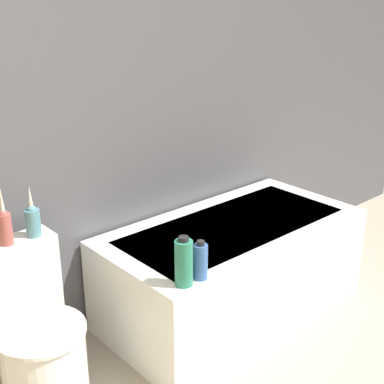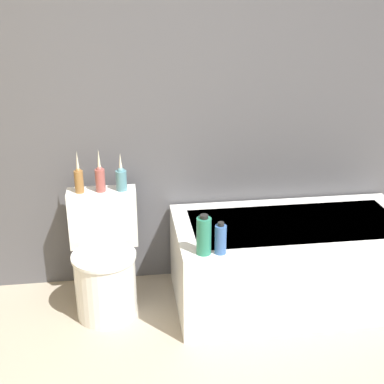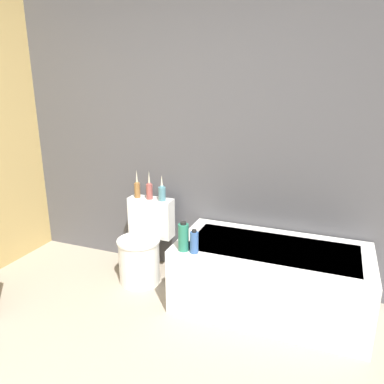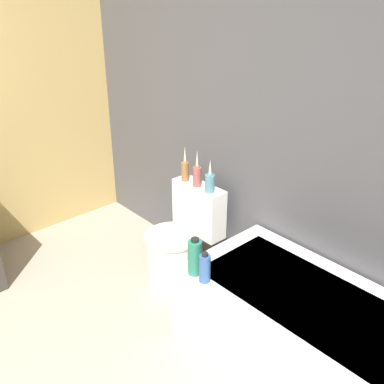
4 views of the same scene
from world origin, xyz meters
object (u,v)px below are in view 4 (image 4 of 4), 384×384
Objects in this scene: vase_bronze at (210,181)px; toilet at (180,245)px; vase_silver at (197,174)px; vase_gold at (185,169)px; shampoo_bottle_short at (205,268)px; bathtub at (312,341)px; shampoo_bottle_tall at (195,257)px.

toilet is at bearing -127.52° from vase_bronze.
toilet is 0.53m from vase_silver.
vase_gold reaches higher than shampoo_bottle_short.
bathtub is 1.41m from vase_gold.
vase_gold is at bearing 170.38° from bathtub.
shampoo_bottle_short is (0.64, -0.36, 0.31)m from toilet.
shampoo_bottle_tall is at bearing 174.25° from shampoo_bottle_short.
toilet is at bearing 177.18° from bathtub.
shampoo_bottle_tall reaches higher than toilet.
vase_silver is 0.85m from shampoo_bottle_short.
toilet is 0.73m from shampoo_bottle_tall.
shampoo_bottle_tall reaches higher than shampoo_bottle_short.
shampoo_bottle_short is at bearing -5.75° from shampoo_bottle_tall.
shampoo_bottle_tall is (0.55, -0.52, -0.16)m from vase_silver.
shampoo_bottle_short is (-0.52, -0.31, 0.35)m from bathtub.
toilet is at bearing -90.00° from vase_silver.
bathtub is 7.97× the size of shampoo_bottle_short.
vase_gold reaches higher than shampoo_bottle_tall.
shampoo_bottle_tall is 0.09m from shampoo_bottle_short.
vase_bronze is 0.69m from shampoo_bottle_tall.
bathtub is 6.40× the size of shampoo_bottle_tall.
vase_gold is 0.12m from vase_silver.
vase_bronze is 1.28× the size of shampoo_bottle_short.
vase_gold is 0.94m from shampoo_bottle_short.
vase_silver is at bearing 90.00° from toilet.
vase_silver reaches higher than shampoo_bottle_short.
vase_bronze is at bearing 0.50° from vase_gold.
bathtub is at bearing -2.82° from toilet.
shampoo_bottle_tall is (0.42, -0.52, -0.15)m from vase_bronze.
vase_silver reaches higher than shampoo_bottle_tall.
vase_bronze is (0.12, 0.16, 0.49)m from toilet.
vase_gold is (-0.12, 0.16, 0.50)m from toilet.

